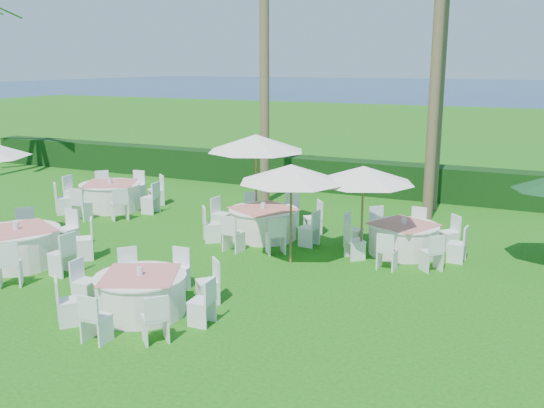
{
  "coord_description": "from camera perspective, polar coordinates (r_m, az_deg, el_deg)",
  "views": [
    {
      "loc": [
        6.97,
        -9.28,
        4.74
      ],
      "look_at": [
        0.83,
        3.99,
        1.3
      ],
      "focal_mm": 40.0,
      "sensor_mm": 36.0,
      "label": 1
    }
  ],
  "objects": [
    {
      "name": "ground",
      "position": [
        12.53,
        -11.32,
        -9.25
      ],
      "size": [
        120.0,
        120.0,
        0.0
      ],
      "primitive_type": "plane",
      "color": "#125E10",
      "rests_on": "ground"
    },
    {
      "name": "hedge",
      "position": [
        22.77,
        6.6,
        2.67
      ],
      "size": [
        34.0,
        1.0,
        1.2
      ],
      "primitive_type": "cube",
      "color": "black",
      "rests_on": "ground"
    },
    {
      "name": "ocean",
      "position": [
        111.59,
        21.58,
        9.89
      ],
      "size": [
        260.0,
        260.0,
        0.0
      ],
      "primitive_type": "plane",
      "color": "#071E4B",
      "rests_on": "ground"
    },
    {
      "name": "banquet_table_a",
      "position": [
        15.7,
        -22.79,
        -3.65
      ],
      "size": [
        3.48,
        3.48,
        1.04
      ],
      "color": "white",
      "rests_on": "ground"
    },
    {
      "name": "banquet_table_b",
      "position": [
        12.02,
        -12.24,
        -8.19
      ],
      "size": [
        3.08,
        3.08,
        0.94
      ],
      "color": "white",
      "rests_on": "ground"
    },
    {
      "name": "banquet_table_d",
      "position": [
        20.58,
        -14.93,
        0.78
      ],
      "size": [
        3.5,
        3.5,
        1.04
      ],
      "color": "white",
      "rests_on": "ground"
    },
    {
      "name": "banquet_table_e",
      "position": [
        16.65,
        -0.82,
        -1.74
      ],
      "size": [
        3.32,
        3.32,
        1.0
      ],
      "color": "white",
      "rests_on": "ground"
    },
    {
      "name": "banquet_table_f",
      "position": [
        15.63,
        12.25,
        -3.16
      ],
      "size": [
        3.08,
        3.08,
        0.94
      ],
      "color": "white",
      "rests_on": "ground"
    },
    {
      "name": "umbrella_b",
      "position": [
        14.17,
        1.82,
        2.91
      ],
      "size": [
        2.51,
        2.51,
        2.41
      ],
      "color": "brown",
      "rests_on": "ground"
    },
    {
      "name": "umbrella_c",
      "position": [
        17.18,
        -1.53,
        5.77
      ],
      "size": [
        2.8,
        2.8,
        2.75
      ],
      "color": "brown",
      "rests_on": "ground"
    },
    {
      "name": "umbrella_d",
      "position": [
        14.59,
        8.6,
        2.76
      ],
      "size": [
        2.47,
        2.47,
        2.33
      ],
      "color": "brown",
      "rests_on": "ground"
    },
    {
      "name": "palm_b",
      "position": [
        20.49,
        -0.73,
        15.59
      ],
      "size": [
        4.39,
        4.19,
        10.22
      ],
      "color": "brown",
      "rests_on": "ground"
    },
    {
      "name": "palm_c",
      "position": [
        18.89,
        15.37,
        15.36
      ],
      "size": [
        4.12,
        4.4,
        10.24
      ],
      "color": "brown",
      "rests_on": "ground"
    },
    {
      "name": "palm_d",
      "position": [
        20.05,
        15.69,
        14.2
      ],
      "size": [
        4.41,
        4.05,
        9.56
      ],
      "color": "brown",
      "rests_on": "ground"
    }
  ]
}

